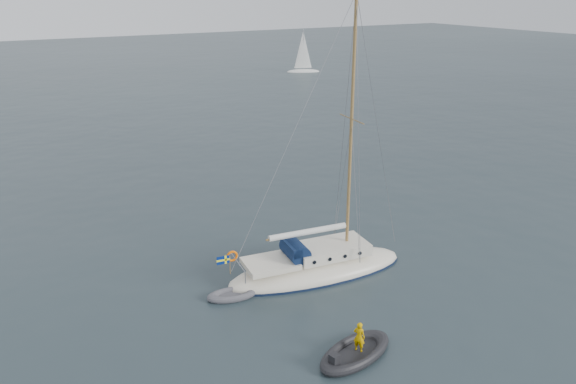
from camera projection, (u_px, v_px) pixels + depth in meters
ground at (333, 267)px, 29.77m from camera, size 300.00×300.00×0.00m
sailboat at (317, 254)px, 28.72m from camera, size 10.12×3.03×14.42m
dinghy at (232, 295)px, 26.77m from camera, size 2.44×1.10×0.35m
rib at (355, 352)px, 22.50m from camera, size 3.77×1.71×1.51m
distant_yacht_b at (303, 53)px, 95.27m from camera, size 5.70×3.04×7.55m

